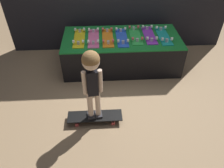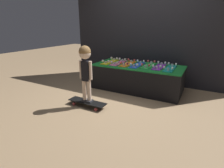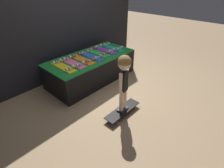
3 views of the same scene
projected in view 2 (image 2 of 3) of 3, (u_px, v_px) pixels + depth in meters
ground_plane at (126, 98)px, 3.52m from camera, size 16.00×16.00×0.00m
back_wall at (149, 31)px, 4.18m from camera, size 4.07×0.10×2.51m
display_rack at (137, 77)px, 3.95m from camera, size 1.95×0.91×0.55m
skateboard_yellow_on_rack at (110, 62)px, 4.16m from camera, size 0.18×0.63×0.09m
skateboard_pink_on_rack at (119, 63)px, 4.05m from camera, size 0.18×0.63×0.09m
skateboard_orange_on_rack at (128, 64)px, 3.94m from camera, size 0.18×0.63×0.09m
skateboard_blue_on_rack at (137, 65)px, 3.83m from camera, size 0.18×0.63×0.09m
skateboard_green_on_rack at (148, 65)px, 3.77m from camera, size 0.18×0.63×0.09m
skateboard_purple_on_rack at (159, 66)px, 3.67m from camera, size 0.18×0.63×0.09m
skateboard_teal_on_rack at (170, 68)px, 3.53m from camera, size 0.18×0.63×0.09m
skateboard_on_floor at (87, 102)px, 3.15m from camera, size 0.72×0.20×0.09m
child at (85, 64)px, 2.92m from camera, size 0.24×0.20×0.99m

